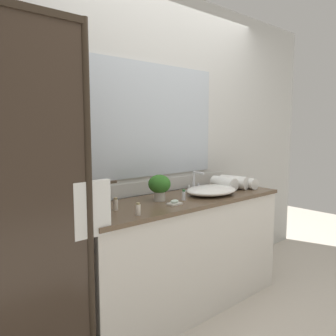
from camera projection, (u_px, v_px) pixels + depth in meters
The scene contains 14 objects.
ground_plane at pixel (182, 307), 2.75m from camera, with size 8.00×8.00×0.00m, color beige.
wall_back_with_mirror at pixel (155, 145), 2.85m from camera, with size 4.40×0.06×2.60m.
vanity_cabinet at pixel (181, 253), 2.70m from camera, with size 1.80×0.58×0.90m.
shower_enclosure at pixel (21, 213), 1.65m from camera, with size 1.20×0.59×2.00m.
sink_basin at pixel (211, 190), 2.78m from camera, with size 0.46×0.35×0.07m, color white.
faucet at pixel (194, 185), 2.92m from camera, with size 0.17×0.14×0.18m.
potted_plant at pixel (159, 185), 2.54m from camera, with size 0.17×0.17×0.20m.
soap_dish at pixel (174, 203), 2.42m from camera, with size 0.10×0.07×0.04m.
amenity_bottle_shampoo at pixel (116, 204), 2.25m from camera, with size 0.03×0.03×0.08m.
amenity_bottle_lotion at pixel (138, 209), 2.12m from camera, with size 0.03×0.03×0.08m.
amenity_bottle_conditioner at pixel (184, 195), 2.56m from camera, with size 0.03×0.03×0.08m.
rolled_towel_near_edge at pixel (245, 183), 3.10m from camera, with size 0.10×0.10×0.25m, color white.
rolled_towel_middle at pixel (234, 182), 3.07m from camera, with size 0.12×0.12×0.25m, color white.
rolled_towel_far_edge at pixel (224, 183), 3.01m from camera, with size 0.11×0.11×0.24m, color white.
Camera 1 is at (-1.80, -1.88, 1.44)m, focal length 36.06 mm.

